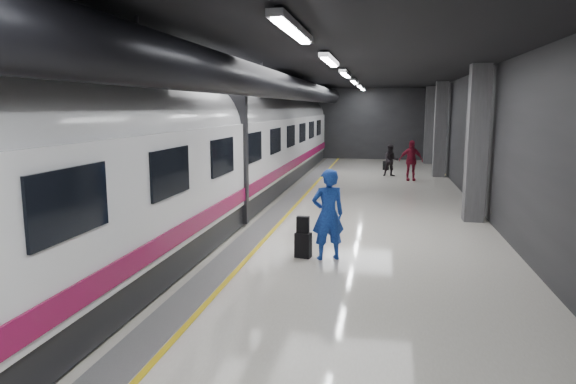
{
  "coord_description": "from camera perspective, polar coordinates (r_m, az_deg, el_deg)",
  "views": [
    {
      "loc": [
        1.92,
        -13.5,
        3.28
      ],
      "look_at": [
        -0.29,
        -1.62,
        1.29
      ],
      "focal_mm": 32.0,
      "sensor_mm": 36.0,
      "label": 1
    }
  ],
  "objects": [
    {
      "name": "suitcase_far",
      "position": [
        27.84,
        10.82,
        2.91
      ],
      "size": [
        0.33,
        0.23,
        0.47
      ],
      "primitive_type": "cube",
      "rotation": [
        0.0,
        0.0,
        -0.07
      ],
      "color": "black",
      "rests_on": "ground"
    },
    {
      "name": "traveler_far_a",
      "position": [
        25.25,
        11.37,
        3.46
      ],
      "size": [
        0.84,
        0.71,
        1.53
      ],
      "primitive_type": "imported",
      "rotation": [
        0.0,
        0.0,
        0.19
      ],
      "color": "black",
      "rests_on": "ground"
    },
    {
      "name": "train",
      "position": [
        14.5,
        -10.39,
        4.41
      ],
      "size": [
        3.05,
        38.0,
        4.05
      ],
      "color": "black",
      "rests_on": "ground"
    },
    {
      "name": "traveler_far_b",
      "position": [
        23.93,
        13.49,
        3.43
      ],
      "size": [
        1.11,
        0.56,
        1.83
      ],
      "primitive_type": "imported",
      "rotation": [
        0.0,
        0.0,
        0.11
      ],
      "color": "maroon",
      "rests_on": "ground"
    },
    {
      "name": "shoulder_bag",
      "position": [
        11.31,
        1.67,
        -3.64
      ],
      "size": [
        0.28,
        0.16,
        0.36
      ],
      "primitive_type": "cube",
      "rotation": [
        0.0,
        0.0,
        -0.04
      ],
      "color": "black",
      "rests_on": "suitcase_main"
    },
    {
      "name": "traveler_main",
      "position": [
        11.15,
        4.46,
        -2.5
      ],
      "size": [
        0.86,
        0.72,
        1.99
      ],
      "primitive_type": "imported",
      "rotation": [
        0.0,
        0.0,
        3.54
      ],
      "color": "#1748B2",
      "rests_on": "ground"
    },
    {
      "name": "ground",
      "position": [
        14.02,
        2.4,
        -4.19
      ],
      "size": [
        40.0,
        40.0,
        0.0
      ],
      "primitive_type": "plane",
      "color": "silver",
      "rests_on": "ground"
    },
    {
      "name": "suitcase_main",
      "position": [
        11.4,
        1.7,
        -5.92
      ],
      "size": [
        0.38,
        0.28,
        0.56
      ],
      "primitive_type": "cube",
      "rotation": [
        0.0,
        0.0,
        -0.22
      ],
      "color": "black",
      "rests_on": "ground"
    },
    {
      "name": "platform_hall",
      "position": [
        14.62,
        1.91,
        10.35
      ],
      "size": [
        10.02,
        40.02,
        4.51
      ],
      "color": "black",
      "rests_on": "ground"
    }
  ]
}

